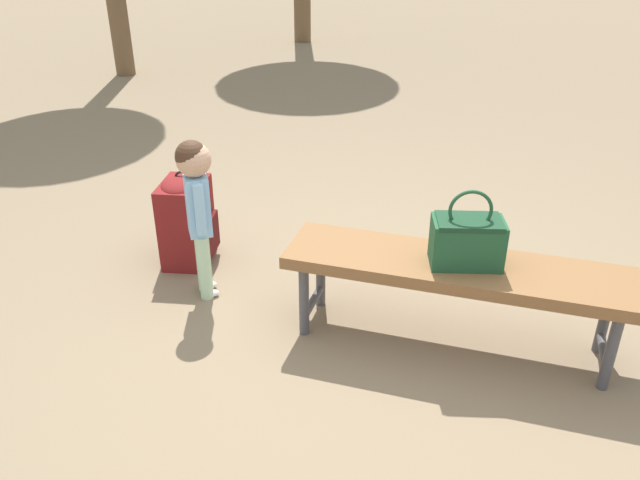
{
  "coord_description": "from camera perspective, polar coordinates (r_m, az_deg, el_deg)",
  "views": [
    {
      "loc": [
        -0.28,
        2.65,
        1.91
      ],
      "look_at": [
        0.21,
        -0.07,
        0.45
      ],
      "focal_mm": 35.64,
      "sensor_mm": 36.0,
      "label": 1
    }
  ],
  "objects": [
    {
      "name": "ground_plane",
      "position": [
        3.28,
        3.45,
        -7.82
      ],
      "size": [
        40.0,
        40.0,
        0.0
      ],
      "primitive_type": "plane",
      "color": "#7F6B51",
      "rests_on": "ground"
    },
    {
      "name": "backpack_large",
      "position": [
        3.81,
        -11.91,
        2.03
      ],
      "size": [
        0.32,
        0.36,
        0.58
      ],
      "color": "maroon",
      "rests_on": "ground"
    },
    {
      "name": "handbag",
      "position": [
        2.93,
        13.07,
        0.04
      ],
      "size": [
        0.34,
        0.22,
        0.37
      ],
      "color": "#1E4C2D",
      "rests_on": "park_bench"
    },
    {
      "name": "child_standing",
      "position": [
        3.32,
        -11.01,
        3.91
      ],
      "size": [
        0.18,
        0.22,
        0.89
      ],
      "color": "#B2D8B2",
      "rests_on": "ground"
    },
    {
      "name": "park_bench",
      "position": [
        3.03,
        12.07,
        -2.91
      ],
      "size": [
        1.64,
        0.59,
        0.45
      ],
      "color": "brown",
      "rests_on": "ground"
    }
  ]
}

